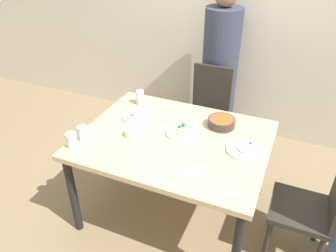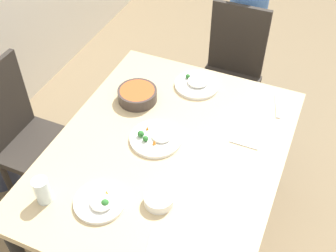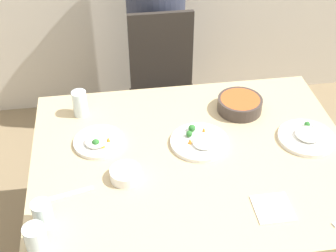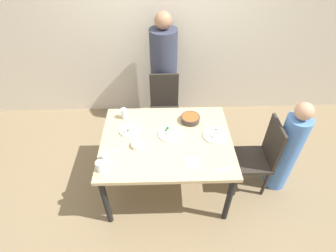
{
  "view_description": "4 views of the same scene",
  "coord_description": "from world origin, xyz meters",
  "px_view_note": "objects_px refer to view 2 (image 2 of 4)",
  "views": [
    {
      "loc": [
        0.75,
        -1.85,
        2.09
      ],
      "look_at": [
        -0.03,
        -0.05,
        0.87
      ],
      "focal_mm": 35.0,
      "sensor_mm": 36.0,
      "label": 1
    },
    {
      "loc": [
        -1.24,
        -0.54,
        2.22
      ],
      "look_at": [
        0.12,
        0.05,
        0.77
      ],
      "focal_mm": 45.0,
      "sensor_mm": 36.0,
      "label": 2
    },
    {
      "loc": [
        -0.32,
        -1.43,
        2.07
      ],
      "look_at": [
        -0.1,
        0.09,
        0.85
      ],
      "focal_mm": 50.0,
      "sensor_mm": 36.0,
      "label": 3
    },
    {
      "loc": [
        -0.04,
        -1.94,
        2.66
      ],
      "look_at": [
        0.02,
        0.03,
        0.91
      ],
      "focal_mm": 28.0,
      "sensor_mm": 36.0,
      "label": 4
    }
  ],
  "objects_px": {
    "chair_child_spot": "(230,73)",
    "bowl_curry": "(137,95)",
    "chair_adult_spot": "(26,135)",
    "person_child": "(243,43)",
    "plate_rice_adult": "(100,202)"
  },
  "relations": [
    {
      "from": "person_child",
      "to": "bowl_curry",
      "type": "relative_size",
      "value": 5.7
    },
    {
      "from": "bowl_curry",
      "to": "plate_rice_adult",
      "type": "bearing_deg",
      "value": -167.01
    },
    {
      "from": "chair_child_spot",
      "to": "bowl_curry",
      "type": "bearing_deg",
      "value": -112.67
    },
    {
      "from": "chair_child_spot",
      "to": "bowl_curry",
      "type": "distance_m",
      "value": 0.86
    },
    {
      "from": "person_child",
      "to": "plate_rice_adult",
      "type": "bearing_deg",
      "value": 174.7
    },
    {
      "from": "chair_adult_spot",
      "to": "bowl_curry",
      "type": "bearing_deg",
      "value": -64.49
    },
    {
      "from": "chair_child_spot",
      "to": "plate_rice_adult",
      "type": "distance_m",
      "value": 1.45
    },
    {
      "from": "plate_rice_adult",
      "to": "chair_child_spot",
      "type": "bearing_deg",
      "value": -6.39
    },
    {
      "from": "bowl_curry",
      "to": "plate_rice_adult",
      "type": "xyz_separation_m",
      "value": [
        -0.67,
        -0.15,
        -0.02
      ]
    },
    {
      "from": "chair_adult_spot",
      "to": "chair_child_spot",
      "type": "bearing_deg",
      "value": -41.22
    },
    {
      "from": "plate_rice_adult",
      "to": "chair_adult_spot",
      "type": "bearing_deg",
      "value": 62.51
    },
    {
      "from": "bowl_curry",
      "to": "plate_rice_adult",
      "type": "relative_size",
      "value": 0.95
    },
    {
      "from": "bowl_curry",
      "to": "chair_child_spot",
      "type": "bearing_deg",
      "value": -22.67
    },
    {
      "from": "chair_child_spot",
      "to": "person_child",
      "type": "relative_size",
      "value": 0.78
    },
    {
      "from": "chair_child_spot",
      "to": "chair_adult_spot",
      "type": "bearing_deg",
      "value": -131.22
    }
  ]
}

